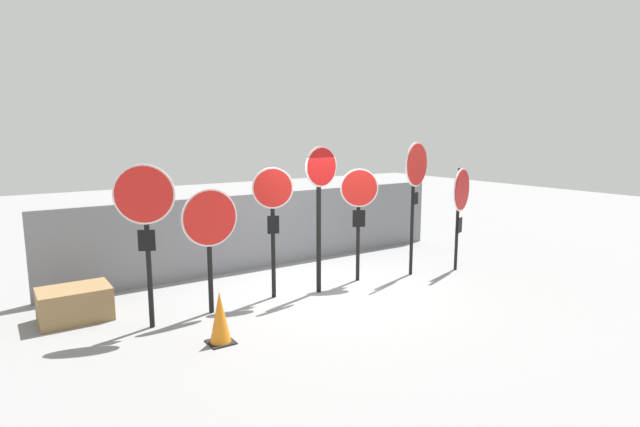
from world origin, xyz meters
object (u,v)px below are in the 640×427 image
at_px(stop_sign_2, 273,207).
at_px(stop_sign_4, 359,202).
at_px(stop_sign_6, 461,197).
at_px(stop_sign_0, 145,212).
at_px(traffic_cone_0, 220,318).
at_px(stop_sign_3, 320,193).
at_px(stop_sign_1, 210,227).
at_px(stop_sign_5, 416,177).
at_px(storage_crate, 75,304).

bearing_deg(stop_sign_2, stop_sign_4, 21.18).
bearing_deg(stop_sign_6, stop_sign_0, 154.89).
relative_size(stop_sign_2, traffic_cone_0, 3.13).
distance_m(stop_sign_2, stop_sign_3, 0.91).
bearing_deg(stop_sign_1, stop_sign_6, -5.49).
relative_size(stop_sign_4, stop_sign_5, 0.82).
bearing_deg(storage_crate, traffic_cone_0, -53.49).
height_order(stop_sign_1, stop_sign_2, stop_sign_2).
xyz_separation_m(stop_sign_1, stop_sign_5, (4.33, -0.20, 0.59)).
bearing_deg(stop_sign_5, storage_crate, 151.10).
relative_size(stop_sign_3, stop_sign_5, 0.98).
height_order(stop_sign_4, stop_sign_5, stop_sign_5).
bearing_deg(traffic_cone_0, stop_sign_2, 39.36).
xyz_separation_m(stop_sign_3, stop_sign_4, (1.03, 0.18, -0.26)).
distance_m(stop_sign_2, storage_crate, 3.53).
height_order(stop_sign_4, traffic_cone_0, stop_sign_4).
relative_size(stop_sign_2, stop_sign_4, 1.04).
bearing_deg(stop_sign_2, traffic_cone_0, -118.84).
relative_size(stop_sign_1, stop_sign_5, 0.75).
height_order(stop_sign_3, stop_sign_6, stop_sign_3).
bearing_deg(stop_sign_6, stop_sign_3, 151.68).
bearing_deg(stop_sign_4, stop_sign_3, -143.37).
bearing_deg(stop_sign_6, stop_sign_2, 150.34).
height_order(stop_sign_5, traffic_cone_0, stop_sign_5).
xyz_separation_m(stop_sign_1, stop_sign_4, (3.11, 0.10, 0.15)).
height_order(stop_sign_0, stop_sign_3, stop_sign_3).
xyz_separation_m(stop_sign_0, storage_crate, (-0.90, 1.03, -1.53)).
height_order(stop_sign_4, storage_crate, stop_sign_4).
xyz_separation_m(stop_sign_6, traffic_cone_0, (-5.75, -0.69, -1.22)).
height_order(stop_sign_1, traffic_cone_0, stop_sign_1).
distance_m(stop_sign_6, storage_crate, 7.57).
xyz_separation_m(stop_sign_5, traffic_cone_0, (-4.69, -0.97, -1.67)).
height_order(stop_sign_1, stop_sign_6, stop_sign_6).
bearing_deg(stop_sign_5, stop_sign_6, -33.18).
distance_m(stop_sign_0, traffic_cone_0, 1.91).
relative_size(stop_sign_5, storage_crate, 2.62).
distance_m(stop_sign_1, stop_sign_3, 2.12).
relative_size(stop_sign_0, stop_sign_3, 0.92).
distance_m(stop_sign_2, stop_sign_6, 4.23).
distance_m(stop_sign_1, stop_sign_2, 1.24).
bearing_deg(stop_sign_1, stop_sign_3, -2.77).
bearing_deg(stop_sign_5, stop_sign_4, 148.04).
bearing_deg(stop_sign_2, stop_sign_1, -152.68).
xyz_separation_m(stop_sign_1, stop_sign_6, (5.40, -0.47, 0.14)).
relative_size(stop_sign_2, stop_sign_5, 0.86).
relative_size(stop_sign_0, stop_sign_5, 0.91).
distance_m(stop_sign_4, storage_crate, 5.27).
xyz_separation_m(stop_sign_0, stop_sign_3, (3.09, -0.00, 0.06)).
relative_size(stop_sign_2, storage_crate, 2.24).
distance_m(stop_sign_4, traffic_cone_0, 3.89).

